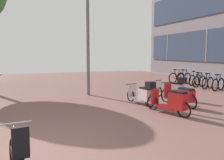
# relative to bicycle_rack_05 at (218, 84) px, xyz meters

# --- Properties ---
(ground) EXTENTS (21.00, 40.00, 0.13)m
(ground) POSITION_rel_bicycle_rack_05_xyz_m (-7.83, -5.35, -0.35)
(ground) COLOR #2A2F38
(bicycle_rack_05) EXTENTS (1.21, 0.53, 0.93)m
(bicycle_rack_05) POSITION_rel_bicycle_rack_05_xyz_m (0.00, 0.00, 0.00)
(bicycle_rack_05) COLOR black
(bicycle_rack_05) RESTS_ON ground
(bicycle_rack_06) EXTENTS (1.20, 0.57, 0.93)m
(bicycle_rack_06) POSITION_rel_bicycle_rack_05_xyz_m (-0.04, 0.72, -0.00)
(bicycle_rack_06) COLOR black
(bicycle_rack_06) RESTS_ON ground
(bicycle_rack_07) EXTENTS (1.24, 0.48, 0.92)m
(bicycle_rack_07) POSITION_rel_bicycle_rack_05_xyz_m (-0.01, 1.44, -0.00)
(bicycle_rack_07) COLOR black
(bicycle_rack_07) RESTS_ON ground
(bicycle_rack_08) EXTENTS (1.25, 0.57, 0.95)m
(bicycle_rack_08) POSITION_rel_bicycle_rack_05_xyz_m (0.25, 2.16, 0.01)
(bicycle_rack_08) COLOR black
(bicycle_rack_08) RESTS_ON ground
(bicycle_rack_09) EXTENTS (1.37, 0.57, 1.01)m
(bicycle_rack_09) POSITION_rel_bicycle_rack_05_xyz_m (0.01, 2.88, 0.02)
(bicycle_rack_09) COLOR black
(bicycle_rack_09) RESTS_ON ground
(bicycle_rack_10) EXTENTS (1.36, 0.48, 0.96)m
(bicycle_rack_10) POSITION_rel_bicycle_rack_05_xyz_m (-0.05, 3.60, 0.01)
(bicycle_rack_10) COLOR black
(bicycle_rack_10) RESTS_ON ground
(scooter_near) EXTENTS (0.90, 1.55, 0.97)m
(scooter_near) POSITION_rel_bicycle_rack_05_xyz_m (-3.55, -1.25, 0.11)
(scooter_near) COLOR black
(scooter_near) RESTS_ON ground
(scooter_mid) EXTENTS (0.60, 1.87, 0.83)m
(scooter_mid) POSITION_rel_bicycle_rack_05_xyz_m (-4.07, -2.53, 0.06)
(scooter_mid) COLOR black
(scooter_mid) RESTS_ON ground
(scooter_far) EXTENTS (0.78, 1.72, 0.80)m
(scooter_far) POSITION_rel_bicycle_rack_05_xyz_m (-5.06, -3.49, 0.08)
(scooter_far) COLOR black
(scooter_far) RESTS_ON ground
(scooter_extra) EXTENTS (0.64, 1.65, 0.94)m
(scooter_extra) POSITION_rel_bicycle_rack_05_xyz_m (-5.28, -1.90, 0.09)
(scooter_extra) COLOR black
(scooter_extra) RESTS_ON ground
(lamp_post) EXTENTS (0.20, 0.52, 6.57)m
(lamp_post) POSITION_rel_bicycle_rack_05_xyz_m (-6.67, 0.91, 3.28)
(lamp_post) COLOR slate
(lamp_post) RESTS_ON ground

